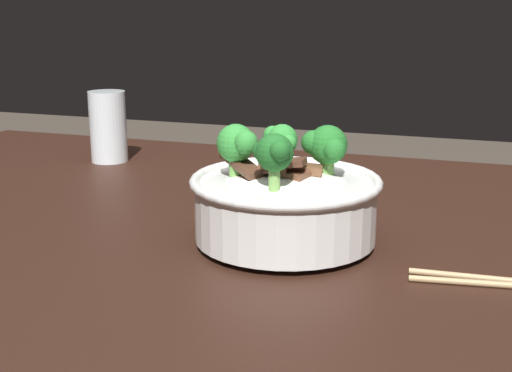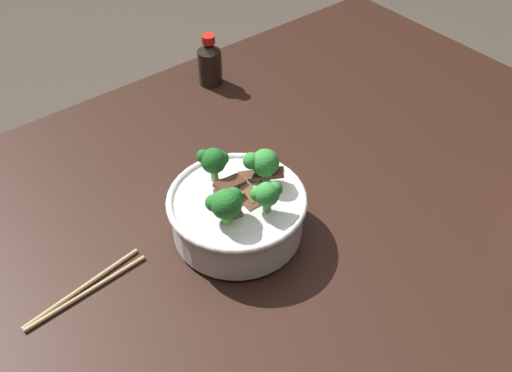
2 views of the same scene
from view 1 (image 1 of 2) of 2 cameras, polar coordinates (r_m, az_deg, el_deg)
dining_table at (r=0.90m, az=-1.36°, el=-10.83°), size 1.54×1.06×0.80m
rice_bowl at (r=0.82m, az=2.46°, el=-1.01°), size 0.23×0.23×0.15m
drinking_glass at (r=1.29m, az=-12.30°, el=4.48°), size 0.07×0.07×0.13m
chopsticks_pair at (r=0.76m, az=20.73°, el=-7.66°), size 0.21×0.04×0.01m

